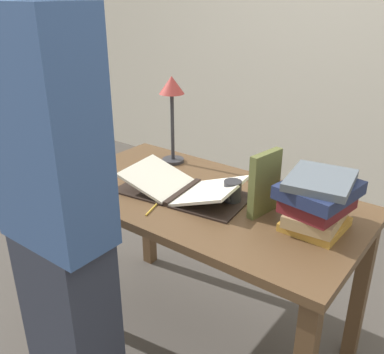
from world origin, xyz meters
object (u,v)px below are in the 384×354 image
Objects in this scene: book_stack_tall at (318,201)px; reading_lamp at (172,98)px; pencil at (154,207)px; open_book at (183,188)px; person_reader at (60,231)px; coffee_mug at (232,192)px; book_standing_upright at (265,183)px.

reading_lamp reaches higher than book_stack_tall.
open_book is at bearing 85.08° from pencil.
reading_lamp is 0.60m from pencil.
pencil is 0.44m from person_reader.
pencil is (-0.58, -0.23, -0.11)m from book_stack_tall.
reading_lamp is (-0.83, 0.20, 0.22)m from book_stack_tall.
open_book is 5.71× the size of coffee_mug.
person_reader is (-0.24, -0.66, 0.05)m from coffee_mug.
coffee_mug reaches higher than open_book.
person_reader reaches higher than reading_lamp.
person_reader is (-0.03, -0.60, 0.06)m from open_book.
book_stack_tall is at bearing -131.40° from person_reader.
open_book is at bearing -92.55° from person_reader.
book_stack_tall is 2.96× the size of coffee_mug.
open_book reaches higher than pencil.
reading_lamp is 0.59m from coffee_mug.
person_reader reaches higher than coffee_mug.
book_standing_upright is 0.69m from reading_lamp.
book_standing_upright is at bearing -1.16° from coffee_mug.
person_reader is (-0.38, -0.66, -0.03)m from book_standing_upright.
reading_lamp reaches higher than book_standing_upright.
book_standing_upright is at bearing 31.63° from pencil.
book_stack_tall is 0.21m from book_standing_upright.
open_book is 0.34× the size of person_reader.
reading_lamp is 0.93m from person_reader.
open_book is at bearing -173.13° from book_stack_tall.
book_standing_upright reaches higher than coffee_mug.
book_standing_upright is 0.45m from pencil.
person_reader reaches higher than book_standing_upright.
open_book is 0.60m from person_reader.
book_standing_upright is at bearing -177.61° from book_stack_tall.
book_standing_upright is (0.35, 0.06, 0.10)m from open_book.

